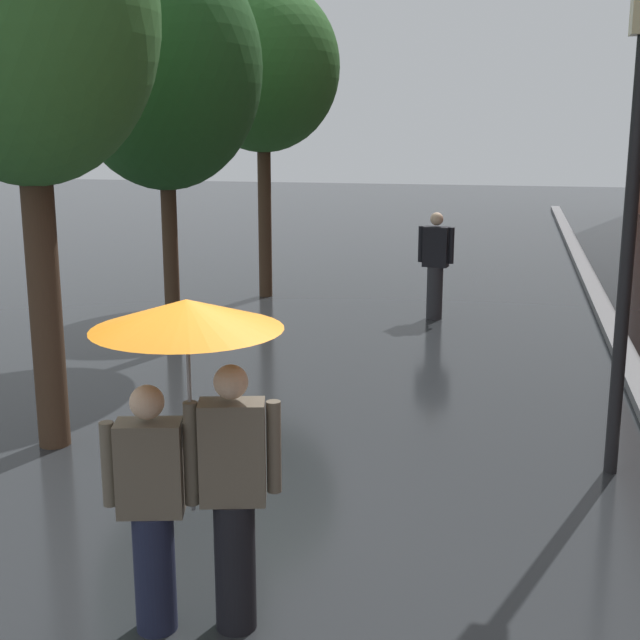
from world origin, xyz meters
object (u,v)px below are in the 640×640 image
Objects in this scene: street_tree_1 at (163,67)px; street_lamp_post at (631,206)px; street_tree_0 at (24,18)px; couple_under_umbrella at (191,414)px; street_tree_2 at (263,68)px; pedestrian_walking_midground at (436,263)px.

street_lamp_post is at bearing -30.38° from street_tree_1.
couple_under_umbrella is (2.51, -2.73, -2.63)m from street_tree_0.
street_lamp_post is (5.57, -3.27, -1.40)m from street_tree_1.
street_lamp_post is (5.36, -7.29, -1.62)m from street_tree_2.
street_tree_0 is 5.61m from street_lamp_post.
pedestrian_walking_midground is (3.42, 2.80, -2.93)m from street_tree_1.
street_tree_2 reaches higher than street_lamp_post.
street_lamp_post reaches higher than couple_under_umbrella.
street_lamp_post is 6.61m from pedestrian_walking_midground.
street_tree_1 is 4.03m from street_tree_2.
street_tree_2 is 1.34× the size of street_lamp_post.
street_tree_1 is 3.15× the size of pedestrian_walking_midground.
street_tree_2 is 9.19m from street_lamp_post.
street_tree_1 reaches higher than couple_under_umbrella.
pedestrian_walking_midground is (0.69, 9.25, -0.51)m from couple_under_umbrella.
street_tree_0 reaches higher than couple_under_umbrella.
couple_under_umbrella is (2.73, -6.46, -2.42)m from street_tree_1.
street_tree_1 is 6.61m from street_lamp_post.
street_lamp_post is (2.84, 3.19, 1.02)m from couple_under_umbrella.
street_tree_1 is at bearing 149.62° from street_lamp_post.
couple_under_umbrella is at bearing -76.45° from street_tree_2.
couple_under_umbrella is 4.39m from street_lamp_post.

